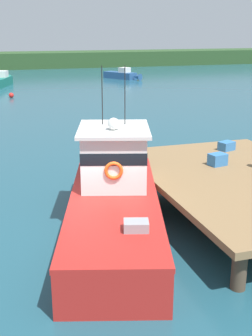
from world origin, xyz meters
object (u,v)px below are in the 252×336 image
Objects in this scene: mooring_buoy_outer at (11,95)px; crate_single_far at (218,159)px; moored_boat_outer_mooring at (1,81)px; moored_boat_off_the_point at (122,75)px; crate_stack_mid_dock at (227,146)px; main_fishing_boat at (114,197)px.

crate_single_far is at bearing -78.49° from mooring_buoy_outer.
moored_boat_outer_mooring is 15.00m from moored_boat_off_the_point.
crate_single_far is 0.11× the size of moored_boat_off_the_point.
moored_boat_off_the_point is (8.62, 39.58, -0.92)m from crate_single_far.
moored_boat_off_the_point is at bearing 79.14° from crate_stack_mid_dock.
crate_stack_mid_dock reaches higher than moored_boat_off_the_point.
crate_single_far reaches higher than crate_stack_mid_dock.
crate_stack_mid_dock is 0.10× the size of moored_boat_outer_mooring.
main_fishing_boat is 16.52× the size of crate_single_far.
crate_single_far is at bearing -128.27° from crate_stack_mid_dock.
main_fishing_boat is 42.96m from moored_boat_off_the_point.
moored_boat_off_the_point reaches higher than mooring_buoy_outer.
main_fishing_boat is at bearing -107.43° from moored_boat_off_the_point.
main_fishing_boat is at bearing -87.20° from moored_boat_outer_mooring.
moored_boat_off_the_point is (12.87, 40.98, -0.52)m from main_fishing_boat.
moored_boat_outer_mooring is 14.11× the size of mooring_buoy_outer.
main_fishing_boat reaches higher than crate_single_far.
crate_single_far is 37.27m from moored_boat_outer_mooring.
crate_stack_mid_dock is (5.60, 3.11, 0.37)m from main_fishing_boat.
moored_boat_outer_mooring is 1.17× the size of moored_boat_off_the_point.
crate_stack_mid_dock is at bearing 29.07° from main_fishing_boat.
crate_single_far is 28.00m from mooring_buoy_outer.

